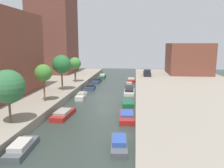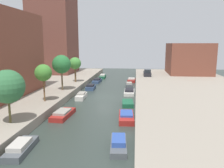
{
  "view_description": "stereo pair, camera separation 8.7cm",
  "coord_description": "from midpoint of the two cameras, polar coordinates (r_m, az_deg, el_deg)",
  "views": [
    {
      "loc": [
        4.88,
        -34.78,
        8.44
      ],
      "look_at": [
        1.01,
        2.09,
        1.75
      ],
      "focal_mm": 35.9,
      "sensor_mm": 36.0,
      "label": 1
    },
    {
      "loc": [
        4.97,
        -34.77,
        8.44
      ],
      "look_at": [
        1.01,
        2.09,
        1.75
      ],
      "focal_mm": 35.9,
      "sensor_mm": 36.0,
      "label": 2
    }
  ],
  "objects": [
    {
      "name": "moored_boat_left_5",
      "position": [
        55.79,
        -2.48,
        1.95
      ],
      "size": [
        1.47,
        4.04,
        0.96
      ],
      "color": "#195638",
      "rests_on": "ground_plane"
    },
    {
      "name": "quay_right",
      "position": [
        37.06,
        21.64,
        -2.87
      ],
      "size": [
        20.0,
        64.0,
        1.0
      ],
      "primitive_type": "cube",
      "color": "gray",
      "rests_on": "ground_plane"
    },
    {
      "name": "moored_boat_right_2",
      "position": [
        31.3,
        3.98,
        -4.91
      ],
      "size": [
        1.73,
        3.24,
        0.54
      ],
      "color": "#195638",
      "rests_on": "ground_plane"
    },
    {
      "name": "street_tree_0",
      "position": [
        22.92,
        -25.1,
        -0.61
      ],
      "size": [
        3.17,
        3.17,
        5.1
      ],
      "color": "#4F4827",
      "rests_on": "quay_left"
    },
    {
      "name": "street_tree_2",
      "position": [
        36.73,
        -12.81,
        4.9
      ],
      "size": [
        2.97,
        2.97,
        5.68
      ],
      "color": "brown",
      "rests_on": "quay_left"
    },
    {
      "name": "street_tree_3",
      "position": [
        44.4,
        -9.47,
        5.15
      ],
      "size": [
        2.34,
        2.34,
        4.83
      ],
      "color": "brown",
      "rests_on": "quay_left"
    },
    {
      "name": "moored_boat_left_0",
      "position": [
        19.71,
        -22.16,
        -14.75
      ],
      "size": [
        1.67,
        4.08,
        0.87
      ],
      "color": "#4C5156",
      "rests_on": "ground_plane"
    },
    {
      "name": "moored_boat_left_1",
      "position": [
        26.96,
        -12.41,
        -7.47
      ],
      "size": [
        1.92,
        4.43,
        0.82
      ],
      "color": "maroon",
      "rests_on": "ground_plane"
    },
    {
      "name": "parked_car",
      "position": [
        53.16,
        8.86,
        2.78
      ],
      "size": [
        1.73,
        4.23,
        1.56
      ],
      "color": "black",
      "rests_on": "quay_right"
    },
    {
      "name": "moored_boat_right_3",
      "position": [
        38.28,
        4.38,
        -1.98
      ],
      "size": [
        1.69,
        4.33,
        0.85
      ],
      "color": "beige",
      "rests_on": "ground_plane"
    },
    {
      "name": "low_block_right",
      "position": [
        59.42,
        18.8,
        6.16
      ],
      "size": [
        10.0,
        10.9,
        7.54
      ],
      "primitive_type": "cube",
      "color": "brown",
      "rests_on": "quay_right"
    },
    {
      "name": "ground_plane",
      "position": [
        36.12,
        -2.01,
        -3.28
      ],
      "size": [
        84.0,
        84.0,
        0.0
      ],
      "primitive_type": "plane",
      "color": "#2D3833"
    },
    {
      "name": "moored_boat_left_4",
      "position": [
        49.61,
        -3.9,
        0.85
      ],
      "size": [
        1.59,
        4.42,
        0.87
      ],
      "color": "#33476B",
      "rests_on": "ground_plane"
    },
    {
      "name": "moored_boat_right_0",
      "position": [
        18.95,
        1.68,
        -14.98
      ],
      "size": [
        1.57,
        3.89,
        0.89
      ],
      "color": "#4C5156",
      "rests_on": "ground_plane"
    },
    {
      "name": "moored_boat_right_1",
      "position": [
        25.49,
        3.65,
        -8.27
      ],
      "size": [
        1.89,
        4.35,
        0.81
      ],
      "color": "maroon",
      "rests_on": "ground_plane"
    },
    {
      "name": "moored_boat_left_3",
      "position": [
        42.01,
        -5.53,
        -0.82
      ],
      "size": [
        1.6,
        3.22,
        0.98
      ],
      "color": "#33476B",
      "rests_on": "ground_plane"
    },
    {
      "name": "apartment_tower_far",
      "position": [
        60.24,
        -14.75,
        13.34
      ],
      "size": [
        10.0,
        10.9,
        22.1
      ],
      "primitive_type": "cube",
      "color": "brown",
      "rests_on": "quay_left"
    },
    {
      "name": "moored_boat_right_4",
      "position": [
        44.56,
        4.29,
        -0.19
      ],
      "size": [
        1.44,
        3.26,
        0.92
      ],
      "color": "#4C5156",
      "rests_on": "ground_plane"
    },
    {
      "name": "moored_boat_left_2",
      "position": [
        35.27,
        -7.88,
        -3.05
      ],
      "size": [
        1.34,
        3.7,
        0.9
      ],
      "color": "beige",
      "rests_on": "ground_plane"
    },
    {
      "name": "quay_left",
      "position": [
        40.86,
        -23.35,
        -1.82
      ],
      "size": [
        20.0,
        64.0,
        1.0
      ],
      "primitive_type": "cube",
      "color": "gray",
      "rests_on": "ground_plane"
    },
    {
      "name": "street_tree_1",
      "position": [
        30.08,
        -17.16,
        2.7
      ],
      "size": [
        2.2,
        2.2,
        4.86
      ],
      "color": "brown",
      "rests_on": "quay_left"
    },
    {
      "name": "moored_boat_right_5",
      "position": [
        50.44,
        4.91,
        0.99
      ],
      "size": [
        1.79,
        3.32,
        0.88
      ],
      "color": "maroon",
      "rests_on": "ground_plane"
    }
  ]
}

